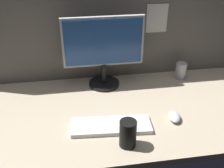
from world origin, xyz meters
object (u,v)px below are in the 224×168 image
Objects in this scene: monitor at (103,49)px; keyboard at (111,126)px; mug_black_travel at (128,134)px; mouse at (174,116)px; mug_steel at (181,71)px.

keyboard is (-2.09, -41.18, -21.94)cm from monitor.
mug_black_travel reaches higher than keyboard.
monitor is 56.44cm from mug_black_travel.
monitor is at bearing 91.58° from keyboard.
mug_black_travel is (-26.16, -14.03, 4.44)cm from mouse.
monitor reaches higher than mug_steel.
keyboard is at bearing -166.12° from mouse.
mug_steel reaches higher than mouse.
monitor is 4.73× the size of mouse.
keyboard is 3.01× the size of mug_black_travel.
monitor is 4.61× the size of mug_steel.
mouse is 0.97× the size of mug_steel.
mug_black_travel reaches higher than mouse.
monitor is 53.70cm from mouse.
keyboard is 31.29cm from mouse.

